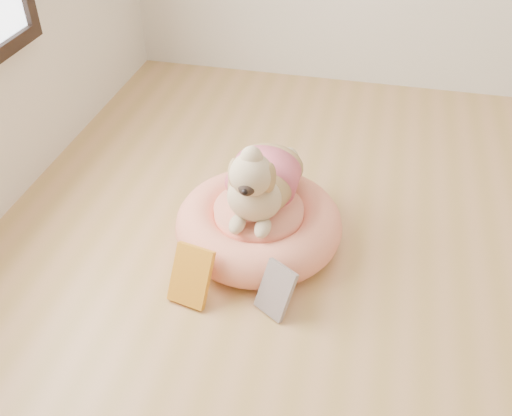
% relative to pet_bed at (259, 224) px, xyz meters
% --- Properties ---
extents(floor, '(4.50, 4.50, 0.00)m').
position_rel_pet_bed_xyz_m(floor, '(0.84, -0.61, -0.09)').
color(floor, tan).
rests_on(floor, ground).
extents(pet_bed, '(0.70, 0.70, 0.18)m').
position_rel_pet_bed_xyz_m(pet_bed, '(0.00, 0.00, 0.00)').
color(pet_bed, '#EF765D').
rests_on(pet_bed, floor).
extents(dog, '(0.36, 0.51, 0.37)m').
position_rel_pet_bed_xyz_m(dog, '(0.00, 0.01, 0.28)').
color(dog, olive).
rests_on(dog, pet_bed).
extents(book_yellow, '(0.17, 0.17, 0.21)m').
position_rel_pet_bed_xyz_m(book_yellow, '(-0.17, -0.37, 0.02)').
color(book_yellow, yellow).
rests_on(book_yellow, floor).
extents(book_white, '(0.16, 0.16, 0.19)m').
position_rel_pet_bed_xyz_m(book_white, '(0.15, -0.36, 0.01)').
color(book_white, white).
rests_on(book_white, floor).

